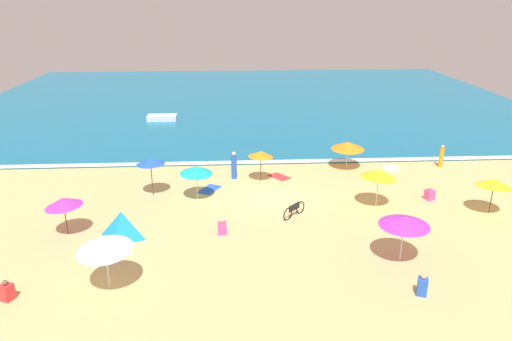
{
  "coord_description": "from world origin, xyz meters",
  "views": [
    {
      "loc": [
        -2.23,
        -25.19,
        11.19
      ],
      "look_at": [
        -0.63,
        2.69,
        0.8
      ],
      "focal_mm": 33.01,
      "sensor_mm": 36.0,
      "label": 1
    }
  ],
  "objects_px": {
    "beachgoer_1": "(234,166)",
    "beachgoer_2": "(7,291)",
    "beach_umbrella_6": "(105,247)",
    "beach_tent": "(122,224)",
    "beach_umbrella_9": "(348,145)",
    "parked_bicycle": "(294,210)",
    "beach_umbrella_4": "(63,202)",
    "beach_umbrella_5": "(405,221)",
    "small_boat_0": "(162,118)",
    "beach_umbrella_2": "(196,170)",
    "beach_umbrella_0": "(379,174)",
    "beachgoer_4": "(430,194)",
    "beachgoer_3": "(441,156)",
    "beachgoer_6": "(422,285)",
    "beach_umbrella_7": "(150,161)",
    "beachgoer_0": "(222,227)",
    "beach_umbrella_3": "(494,183)",
    "beach_umbrella_8": "(261,154)"
  },
  "relations": [
    {
      "from": "beach_umbrella_7",
      "to": "beachgoer_0",
      "type": "relative_size",
      "value": 2.86
    },
    {
      "from": "beach_umbrella_0",
      "to": "beachgoer_6",
      "type": "relative_size",
      "value": 2.74
    },
    {
      "from": "beach_umbrella_2",
      "to": "beach_umbrella_3",
      "type": "relative_size",
      "value": 0.99
    },
    {
      "from": "beachgoer_3",
      "to": "beach_umbrella_7",
      "type": "bearing_deg",
      "value": -168.88
    },
    {
      "from": "parked_bicycle",
      "to": "beachgoer_3",
      "type": "relative_size",
      "value": 0.84
    },
    {
      "from": "beach_umbrella_5",
      "to": "beach_umbrella_9",
      "type": "distance_m",
      "value": 12.08
    },
    {
      "from": "beach_tent",
      "to": "beach_umbrella_3",
      "type": "bearing_deg",
      "value": 4.98
    },
    {
      "from": "beachgoer_6",
      "to": "beach_umbrella_9",
      "type": "bearing_deg",
      "value": 88.08
    },
    {
      "from": "beach_umbrella_4",
      "to": "beachgoer_4",
      "type": "bearing_deg",
      "value": 8.94
    },
    {
      "from": "beachgoer_1",
      "to": "beachgoer_2",
      "type": "relative_size",
      "value": 2.08
    },
    {
      "from": "beach_umbrella_7",
      "to": "beachgoer_0",
      "type": "bearing_deg",
      "value": -50.96
    },
    {
      "from": "beach_umbrella_3",
      "to": "beach_umbrella_9",
      "type": "relative_size",
      "value": 1.14
    },
    {
      "from": "beach_umbrella_0",
      "to": "beachgoer_0",
      "type": "distance_m",
      "value": 9.26
    },
    {
      "from": "beach_umbrella_6",
      "to": "beachgoer_4",
      "type": "height_order",
      "value": "beach_umbrella_6"
    },
    {
      "from": "beach_umbrella_2",
      "to": "beachgoer_4",
      "type": "bearing_deg",
      "value": -3.84
    },
    {
      "from": "beach_umbrella_0",
      "to": "beach_umbrella_9",
      "type": "bearing_deg",
      "value": 91.81
    },
    {
      "from": "beach_umbrella_6",
      "to": "beachgoer_1",
      "type": "xyz_separation_m",
      "value": [
        5.24,
        12.02,
        -1.06
      ]
    },
    {
      "from": "beach_umbrella_8",
      "to": "beachgoer_1",
      "type": "distance_m",
      "value": 2.04
    },
    {
      "from": "beachgoer_0",
      "to": "beach_umbrella_0",
      "type": "bearing_deg",
      "value": 17.96
    },
    {
      "from": "parked_bicycle",
      "to": "beachgoer_0",
      "type": "distance_m",
      "value": 4.23
    },
    {
      "from": "beach_umbrella_6",
      "to": "beachgoer_2",
      "type": "relative_size",
      "value": 3.28
    },
    {
      "from": "beach_umbrella_6",
      "to": "beachgoer_3",
      "type": "relative_size",
      "value": 1.8
    },
    {
      "from": "beach_umbrella_0",
      "to": "beachgoer_2",
      "type": "relative_size",
      "value": 3.03
    },
    {
      "from": "beach_tent",
      "to": "beachgoer_4",
      "type": "distance_m",
      "value": 17.31
    },
    {
      "from": "parked_bicycle",
      "to": "beach_umbrella_4",
      "type": "bearing_deg",
      "value": -173.45
    },
    {
      "from": "beach_umbrella_5",
      "to": "beachgoer_0",
      "type": "relative_size",
      "value": 3.47
    },
    {
      "from": "beachgoer_6",
      "to": "beach_umbrella_0",
      "type": "bearing_deg",
      "value": 85.33
    },
    {
      "from": "beach_umbrella_3",
      "to": "parked_bicycle",
      "type": "bearing_deg",
      "value": 179.2
    },
    {
      "from": "beach_umbrella_8",
      "to": "beachgoer_3",
      "type": "distance_m",
      "value": 12.85
    },
    {
      "from": "beachgoer_4",
      "to": "beachgoer_3",
      "type": "bearing_deg",
      "value": 61.02
    },
    {
      "from": "beach_tent",
      "to": "beachgoer_4",
      "type": "relative_size",
      "value": 2.52
    },
    {
      "from": "beach_umbrella_2",
      "to": "beachgoer_0",
      "type": "xyz_separation_m",
      "value": [
        1.5,
        -4.43,
        -1.45
      ]
    },
    {
      "from": "beach_umbrella_6",
      "to": "small_boat_0",
      "type": "relative_size",
      "value": 1.05
    },
    {
      "from": "small_boat_0",
      "to": "beachgoer_6",
      "type": "bearing_deg",
      "value": -64.0
    },
    {
      "from": "beach_umbrella_7",
      "to": "beach_umbrella_8",
      "type": "relative_size",
      "value": 1.17
    },
    {
      "from": "beach_umbrella_5",
      "to": "beach_umbrella_4",
      "type": "bearing_deg",
      "value": 167.72
    },
    {
      "from": "beach_umbrella_5",
      "to": "beachgoer_4",
      "type": "relative_size",
      "value": 3.55
    },
    {
      "from": "beach_tent",
      "to": "beach_umbrella_9",
      "type": "bearing_deg",
      "value": 34.49
    },
    {
      "from": "beach_umbrella_7",
      "to": "beach_umbrella_6",
      "type": "bearing_deg",
      "value": -92.06
    },
    {
      "from": "beachgoer_0",
      "to": "beachgoer_4",
      "type": "height_order",
      "value": "beachgoer_0"
    },
    {
      "from": "beach_umbrella_3",
      "to": "beachgoer_6",
      "type": "bearing_deg",
      "value": -132.68
    },
    {
      "from": "beachgoer_1",
      "to": "beachgoer_3",
      "type": "relative_size",
      "value": 1.14
    },
    {
      "from": "beachgoer_2",
      "to": "beachgoer_6",
      "type": "relative_size",
      "value": 0.9
    },
    {
      "from": "beach_umbrella_7",
      "to": "beach_tent",
      "type": "bearing_deg",
      "value": -97.25
    },
    {
      "from": "beach_umbrella_6",
      "to": "beach_umbrella_7",
      "type": "xyz_separation_m",
      "value": [
        0.35,
        9.61,
        0.2
      ]
    },
    {
      "from": "beach_umbrella_8",
      "to": "beachgoer_2",
      "type": "relative_size",
      "value": 2.34
    },
    {
      "from": "beachgoer_3",
      "to": "beachgoer_4",
      "type": "relative_size",
      "value": 1.94
    },
    {
      "from": "small_boat_0",
      "to": "beach_umbrella_2",
      "type": "bearing_deg",
      "value": -76.53
    },
    {
      "from": "beach_umbrella_8",
      "to": "beach_tent",
      "type": "relative_size",
      "value": 0.99
    },
    {
      "from": "beach_umbrella_5",
      "to": "beach_umbrella_8",
      "type": "xyz_separation_m",
      "value": [
        -5.62,
        10.04,
        -0.14
      ]
    }
  ]
}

